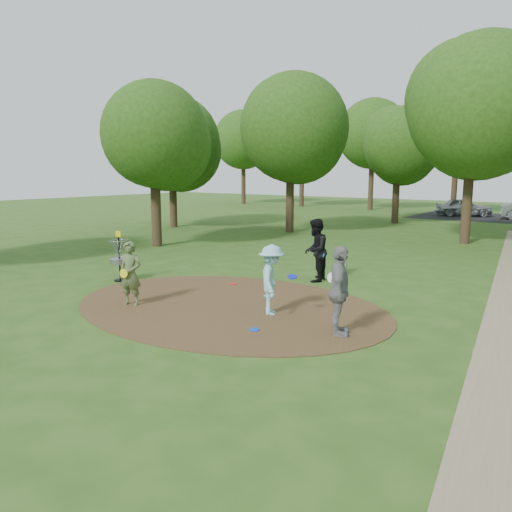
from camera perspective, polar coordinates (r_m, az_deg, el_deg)
The scene contains 12 objects.
ground at distance 12.55m, azimuth -3.24°, elevation -5.70°, with size 100.00×100.00×0.00m, color #2D5119.
dirt_clearing at distance 12.55m, azimuth -3.24°, elevation -5.66°, with size 8.40×8.40×0.02m, color #47301C.
player_observer_with_disc at distance 12.76m, azimuth -14.15°, elevation -1.99°, with size 0.69×0.56×1.62m.
player_throwing_with_disc at distance 11.62m, azimuth 1.82°, elevation -2.75°, with size 1.23×1.23×1.65m.
player_walking_with_disc at distance 15.22m, azimuth 6.80°, elevation 0.66°, with size 0.94×1.09×1.92m.
player_waiting_with_disc at distance 10.24m, azimuth 9.49°, elevation -3.99°, with size 0.88×1.18×1.86m.
disc_ground_cyan at distance 13.40m, azimuth 1.34°, elevation -4.57°, with size 0.22×0.22×0.02m, color #1BC2D9.
disc_ground_blue at distance 10.62m, azimuth -0.18°, elevation -8.41°, with size 0.22×0.22×0.02m, color blue.
disc_ground_red at distance 14.79m, azimuth -2.62°, elevation -3.21°, with size 0.22×0.22×0.02m, color red.
car_left at distance 40.61m, azimuth 22.64°, elevation 5.18°, with size 1.59×3.96×1.35m, color #A3A6AA.
disc_golf_basket at distance 15.73m, azimuth -15.37°, elevation 0.36°, with size 0.63×0.63×1.54m.
tree_ring at distance 19.59m, azimuth 20.22°, elevation 14.75°, with size 37.65×45.18×9.08m.
Camera 1 is at (7.68, -9.36, 3.32)m, focal length 35.00 mm.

